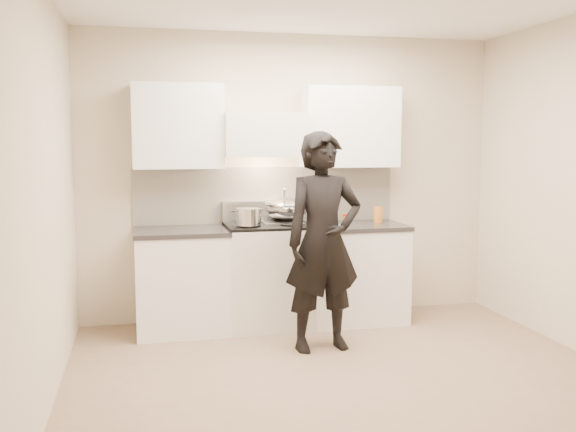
{
  "coord_description": "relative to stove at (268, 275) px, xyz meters",
  "views": [
    {
      "loc": [
        -1.4,
        -4.25,
        1.69
      ],
      "look_at": [
        -0.19,
        1.05,
        1.06
      ],
      "focal_mm": 40.0,
      "sensor_mm": 36.0,
      "label": 1
    }
  ],
  "objects": [
    {
      "name": "ground_plane",
      "position": [
        0.3,
        -1.42,
        -0.47
      ],
      "size": [
        4.0,
        4.0,
        0.0
      ],
      "primitive_type": "plane",
      "color": "#89705A"
    },
    {
      "name": "room_shell",
      "position": [
        0.24,
        -1.05,
        1.12
      ],
      "size": [
        4.04,
        3.54,
        2.7
      ],
      "color": "beige",
      "rests_on": "ground"
    },
    {
      "name": "stove",
      "position": [
        0.0,
        0.0,
        0.0
      ],
      "size": [
        0.76,
        0.65,
        0.96
      ],
      "color": "silver",
      "rests_on": "ground"
    },
    {
      "name": "counter_right",
      "position": [
        0.83,
        0.0,
        -0.01
      ],
      "size": [
        0.92,
        0.67,
        0.92
      ],
      "color": "white",
      "rests_on": "ground"
    },
    {
      "name": "counter_left",
      "position": [
        -0.78,
        0.0,
        -0.01
      ],
      "size": [
        0.82,
        0.67,
        0.92
      ],
      "color": "white",
      "rests_on": "ground"
    },
    {
      "name": "wok",
      "position": [
        0.2,
        0.11,
        0.59
      ],
      "size": [
        0.41,
        0.5,
        0.33
      ],
      "color": "#B2B2B3",
      "rests_on": "stove"
    },
    {
      "name": "stock_pot",
      "position": [
        -0.2,
        -0.14,
        0.56
      ],
      "size": [
        0.31,
        0.27,
        0.15
      ],
      "color": "#B2B2B3",
      "rests_on": "stove"
    },
    {
      "name": "utensil_crock",
      "position": [
        0.6,
        0.18,
        0.53
      ],
      "size": [
        0.11,
        0.11,
        0.29
      ],
      "color": "#B3B3B5",
      "rests_on": "counter_right"
    },
    {
      "name": "spice_jar",
      "position": [
        0.78,
        0.13,
        0.49
      ],
      "size": [
        0.04,
        0.04,
        0.08
      ],
      "color": "#BF4E14",
      "rests_on": "counter_right"
    },
    {
      "name": "oil_glass",
      "position": [
        1.1,
        0.1,
        0.52
      ],
      "size": [
        0.09,
        0.09,
        0.15
      ],
      "color": "#C07124",
      "rests_on": "counter_right"
    },
    {
      "name": "person",
      "position": [
        0.31,
        -0.76,
        0.41
      ],
      "size": [
        0.69,
        0.5,
        1.77
      ],
      "primitive_type": "imported",
      "rotation": [
        0.0,
        0.0,
        0.11
      ],
      "color": "black",
      "rests_on": "ground"
    }
  ]
}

